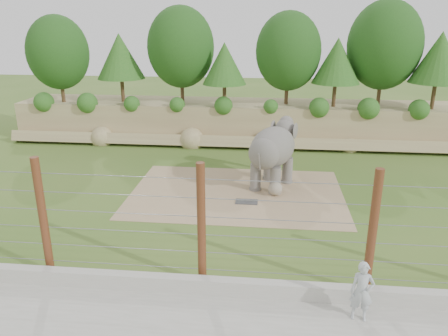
# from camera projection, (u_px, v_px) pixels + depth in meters

# --- Properties ---
(ground) EXTENTS (90.00, 90.00, 0.00)m
(ground) POSITION_uv_depth(u_px,v_px,m) (219.00, 220.00, 18.00)
(ground) COLOR #3F6521
(ground) RESTS_ON ground
(back_embankment) EXTENTS (30.00, 5.52, 8.77)m
(back_embankment) POSITION_uv_depth(u_px,v_px,m) (250.00, 81.00, 28.56)
(back_embankment) COLOR #977F58
(back_embankment) RESTS_ON ground
(dirt_patch) EXTENTS (10.00, 7.00, 0.02)m
(dirt_patch) POSITION_uv_depth(u_px,v_px,m) (237.00, 193.00, 20.76)
(dirt_patch) COLOR tan
(dirt_patch) RESTS_ON ground
(drain_grate) EXTENTS (1.00, 0.60, 0.03)m
(drain_grate) POSITION_uv_depth(u_px,v_px,m) (247.00, 202.00, 19.73)
(drain_grate) COLOR #262628
(drain_grate) RESTS_ON dirt_patch
(elephant) EXTENTS (2.97, 4.19, 3.12)m
(elephant) POSITION_uv_depth(u_px,v_px,m) (272.00, 156.00, 21.13)
(elephant) COLOR #57514D
(elephant) RESTS_ON ground
(stone_ball) EXTENTS (0.66, 0.66, 0.66)m
(stone_ball) POSITION_uv_depth(u_px,v_px,m) (275.00, 189.00, 20.39)
(stone_ball) COLOR gray
(stone_ball) RESTS_ON dirt_patch
(retaining_wall) EXTENTS (26.00, 0.35, 0.50)m
(retaining_wall) POSITION_uv_depth(u_px,v_px,m) (200.00, 285.00, 13.22)
(retaining_wall) COLOR #A3A297
(retaining_wall) RESTS_ON ground
(barrier_fence) EXTENTS (20.26, 0.26, 4.00)m
(barrier_fence) POSITION_uv_depth(u_px,v_px,m) (201.00, 226.00, 13.11)
(barrier_fence) COLOR #502813
(barrier_fence) RESTS_ON ground
(zookeeper) EXTENTS (0.69, 0.50, 1.74)m
(zookeeper) POSITION_uv_depth(u_px,v_px,m) (362.00, 292.00, 11.84)
(zookeeper) COLOR silver
(zookeeper) RESTS_ON walkway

